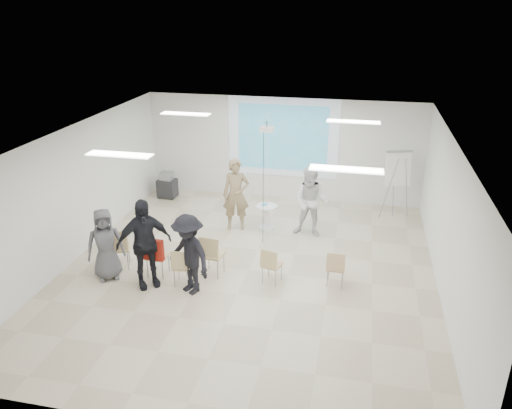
% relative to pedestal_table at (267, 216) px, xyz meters
% --- Properties ---
extents(floor, '(8.00, 9.00, 0.10)m').
position_rel_pedestal_table_xyz_m(floor, '(0.03, -2.22, -0.41)').
color(floor, beige).
rests_on(floor, ground).
extents(ceiling, '(8.00, 9.00, 0.10)m').
position_rel_pedestal_table_xyz_m(ceiling, '(0.03, -2.22, 2.69)').
color(ceiling, white).
rests_on(ceiling, wall_back).
extents(wall_back, '(8.00, 0.10, 3.00)m').
position_rel_pedestal_table_xyz_m(wall_back, '(0.03, 2.33, 1.14)').
color(wall_back, silver).
rests_on(wall_back, floor).
extents(wall_left, '(0.10, 9.00, 3.00)m').
position_rel_pedestal_table_xyz_m(wall_left, '(-4.02, -2.22, 1.14)').
color(wall_left, silver).
rests_on(wall_left, floor).
extents(wall_right, '(0.10, 9.00, 3.00)m').
position_rel_pedestal_table_xyz_m(wall_right, '(4.08, -2.22, 1.14)').
color(wall_right, silver).
rests_on(wall_right, floor).
extents(projection_halo, '(3.20, 0.01, 2.30)m').
position_rel_pedestal_table_xyz_m(projection_halo, '(0.03, 2.26, 1.49)').
color(projection_halo, silver).
rests_on(projection_halo, wall_back).
extents(projection_image, '(2.60, 0.01, 1.90)m').
position_rel_pedestal_table_xyz_m(projection_image, '(0.03, 2.25, 1.49)').
color(projection_image, teal).
rests_on(projection_image, wall_back).
extents(pedestal_table, '(0.60, 0.60, 0.66)m').
position_rel_pedestal_table_xyz_m(pedestal_table, '(0.00, 0.00, 0.00)').
color(pedestal_table, silver).
rests_on(pedestal_table, floor).
extents(player_left, '(0.87, 0.69, 2.11)m').
position_rel_pedestal_table_xyz_m(player_left, '(-0.77, -0.13, 0.69)').
color(player_left, '#8F7A57').
rests_on(player_left, floor).
extents(player_right, '(1.03, 0.86, 2.00)m').
position_rel_pedestal_table_xyz_m(player_right, '(1.15, -0.15, 0.63)').
color(player_right, white).
rests_on(player_right, floor).
extents(controller_left, '(0.07, 0.14, 0.04)m').
position_rel_pedestal_table_xyz_m(controller_left, '(-0.59, 0.12, 1.03)').
color(controller_left, silver).
rests_on(controller_left, player_left).
extents(controller_right, '(0.05, 0.12, 0.04)m').
position_rel_pedestal_table_xyz_m(controller_right, '(0.97, 0.10, 0.98)').
color(controller_right, white).
rests_on(controller_right, player_right).
extents(chair_far_left, '(0.59, 0.61, 0.96)m').
position_rel_pedestal_table_xyz_m(chair_far_left, '(-2.76, -2.75, 0.20)').
color(chair_far_left, tan).
rests_on(chair_far_left, floor).
extents(chair_left_mid, '(0.44, 0.47, 0.91)m').
position_rel_pedestal_table_xyz_m(chair_left_mid, '(-1.84, -2.88, 0.17)').
color(chair_left_mid, tan).
rests_on(chair_left_mid, floor).
extents(chair_left_inner, '(0.42, 0.45, 0.83)m').
position_rel_pedestal_table_xyz_m(chair_left_inner, '(-1.16, -3.12, 0.13)').
color(chair_left_inner, tan).
rests_on(chair_left_inner, floor).
extents(chair_center, '(0.49, 0.52, 0.95)m').
position_rel_pedestal_table_xyz_m(chair_center, '(-0.69, -2.61, 0.20)').
color(chair_center, tan).
rests_on(chair_center, floor).
extents(chair_right_inner, '(0.46, 0.48, 0.79)m').
position_rel_pedestal_table_xyz_m(chair_right_inner, '(0.60, -2.63, 0.10)').
color(chair_right_inner, tan).
rests_on(chair_right_inner, floor).
extents(chair_right_far, '(0.38, 0.41, 0.80)m').
position_rel_pedestal_table_xyz_m(chair_right_far, '(1.93, -2.47, 0.11)').
color(chair_right_far, tan).
rests_on(chair_right_far, floor).
extents(red_jacket, '(0.49, 0.12, 0.46)m').
position_rel_pedestal_table_xyz_m(red_jacket, '(-1.83, -3.03, 0.36)').
color(red_jacket, '#AF2115').
rests_on(red_jacket, chair_left_mid).
extents(laptop, '(0.32, 0.25, 0.02)m').
position_rel_pedestal_table_xyz_m(laptop, '(-1.17, -3.02, 0.08)').
color(laptop, black).
rests_on(laptop, chair_left_inner).
extents(audience_left, '(1.48, 1.39, 2.20)m').
position_rel_pedestal_table_xyz_m(audience_left, '(-1.90, -3.25, 0.74)').
color(audience_left, black).
rests_on(audience_left, floor).
extents(audience_mid, '(1.42, 1.23, 1.92)m').
position_rel_pedestal_table_xyz_m(audience_mid, '(-0.94, -3.30, 0.60)').
color(audience_mid, black).
rests_on(audience_mid, floor).
extents(audience_outer, '(1.03, 0.93, 1.77)m').
position_rel_pedestal_table_xyz_m(audience_outer, '(-2.84, -3.13, 0.52)').
color(audience_outer, '#58585D').
rests_on(audience_outer, floor).
extents(flipchart_easel, '(0.78, 0.62, 1.88)m').
position_rel_pedestal_table_xyz_m(flipchart_easel, '(3.25, 1.47, 1.02)').
color(flipchart_easel, '#919399').
rests_on(flipchart_easel, floor).
extents(av_cart, '(0.56, 0.46, 0.79)m').
position_rel_pedestal_table_xyz_m(av_cart, '(-3.33, 1.55, 0.00)').
color(av_cart, black).
rests_on(av_cart, floor).
extents(ceiling_projector, '(0.30, 0.25, 3.00)m').
position_rel_pedestal_table_xyz_m(ceiling_projector, '(0.13, -0.73, 2.32)').
color(ceiling_projector, white).
rests_on(ceiling_projector, ceiling).
extents(fluor_panel_nw, '(1.20, 0.30, 0.02)m').
position_rel_pedestal_table_xyz_m(fluor_panel_nw, '(-1.97, -0.22, 2.61)').
color(fluor_panel_nw, white).
rests_on(fluor_panel_nw, ceiling).
extents(fluor_panel_ne, '(1.20, 0.30, 0.02)m').
position_rel_pedestal_table_xyz_m(fluor_panel_ne, '(2.03, -0.22, 2.61)').
color(fluor_panel_ne, white).
rests_on(fluor_panel_ne, ceiling).
extents(fluor_panel_sw, '(1.20, 0.30, 0.02)m').
position_rel_pedestal_table_xyz_m(fluor_panel_sw, '(-1.97, -3.72, 2.61)').
color(fluor_panel_sw, white).
rests_on(fluor_panel_sw, ceiling).
extents(fluor_panel_se, '(1.20, 0.30, 0.02)m').
position_rel_pedestal_table_xyz_m(fluor_panel_se, '(2.03, -3.72, 2.61)').
color(fluor_panel_se, white).
rests_on(fluor_panel_se, ceiling).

